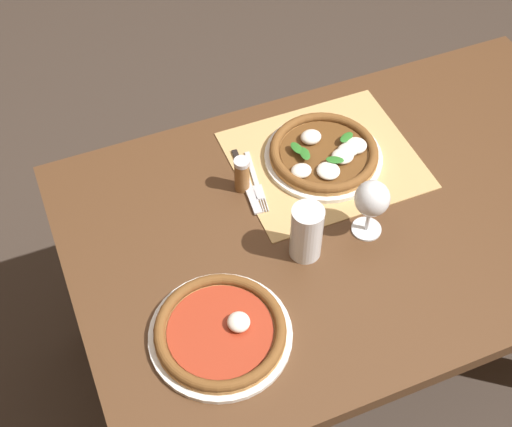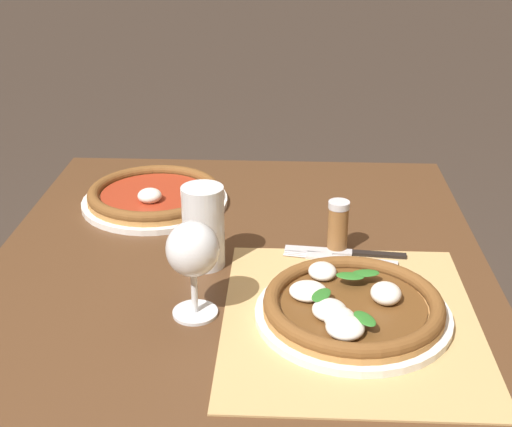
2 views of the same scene
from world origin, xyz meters
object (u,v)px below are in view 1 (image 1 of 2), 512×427
object	(u,v)px
pizza_near	(324,154)
fork	(256,182)
wine_glass	(372,200)
pepper_shaker	(242,174)
knife	(246,181)
pint_glass	(306,233)
pizza_far	(221,332)

from	to	relation	value
pizza_near	fork	xyz separation A→B (m)	(0.19, 0.01, -0.02)
wine_glass	pepper_shaker	xyz separation A→B (m)	(0.22, -0.23, -0.06)
wine_glass	pepper_shaker	size ratio (longest dim) A/B	1.60
pizza_near	knife	world-z (taller)	pizza_near
wine_glass	fork	distance (m)	0.31
pepper_shaker	pint_glass	bearing A→B (deg)	104.72
wine_glass	pint_glass	size ratio (longest dim) A/B	1.07
fork	pizza_near	bearing A→B (deg)	-177.87
pizza_near	pepper_shaker	xyz separation A→B (m)	(0.23, 0.01, 0.03)
pizza_near	pint_glass	bearing A→B (deg)	55.84
wine_glass	pint_glass	world-z (taller)	wine_glass
fork	pepper_shaker	world-z (taller)	pepper_shaker
pizza_near	pint_glass	xyz separation A→B (m)	(0.16, 0.24, 0.05)
pizza_far	knife	distance (m)	0.43
pepper_shaker	knife	bearing A→B (deg)	-139.29
pint_glass	pizza_far	bearing A→B (deg)	27.57
pizza_far	wine_glass	bearing A→B (deg)	-161.79
pizza_far	wine_glass	distance (m)	0.44
pepper_shaker	wine_glass	bearing A→B (deg)	133.84
pizza_far	pepper_shaker	bearing A→B (deg)	-117.68
pizza_far	knife	world-z (taller)	pizza_far
pizza_near	wine_glass	size ratio (longest dim) A/B	1.92
pizza_near	pint_glass	world-z (taller)	pint_glass
fork	knife	world-z (taller)	knife
pint_glass	fork	bearing A→B (deg)	-84.14
pint_glass	knife	world-z (taller)	pint_glass
pizza_near	pint_glass	distance (m)	0.30
knife	pepper_shaker	world-z (taller)	pepper_shaker
pepper_shaker	fork	bearing A→B (deg)	-176.35
pizza_far	pint_glass	world-z (taller)	pint_glass
pizza_near	knife	size ratio (longest dim) A/B	1.38
pizza_near	pizza_far	world-z (taller)	pizza_near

